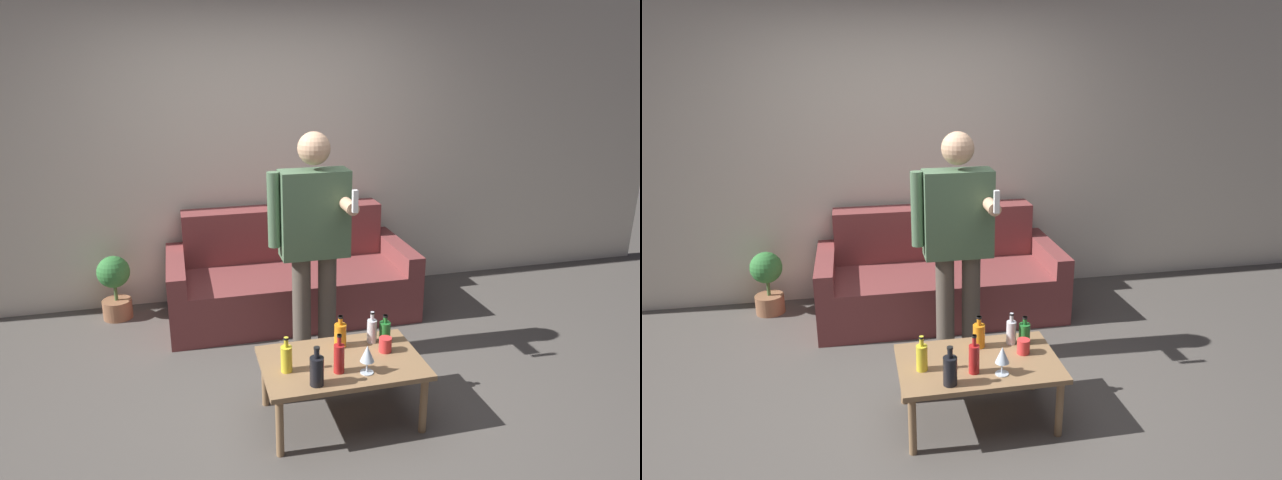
{
  "view_description": "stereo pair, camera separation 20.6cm",
  "coord_description": "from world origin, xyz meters",
  "views": [
    {
      "loc": [
        -0.67,
        -2.87,
        2.06
      ],
      "look_at": [
        0.18,
        0.45,
        0.95
      ],
      "focal_mm": 32.0,
      "sensor_mm": 36.0,
      "label": 1
    },
    {
      "loc": [
        -0.47,
        -2.91,
        2.06
      ],
      "look_at": [
        0.18,
        0.45,
        0.95
      ],
      "focal_mm": 32.0,
      "sensor_mm": 36.0,
      "label": 2
    }
  ],
  "objects": [
    {
      "name": "coffee_table",
      "position": [
        0.18,
        -0.08,
        0.34
      ],
      "size": [
        0.93,
        0.59,
        0.38
      ],
      "color": "#8E6B47",
      "rests_on": "ground_plane"
    },
    {
      "name": "cup_on_table",
      "position": [
        0.46,
        -0.04,
        0.43
      ],
      "size": [
        0.08,
        0.08,
        0.09
      ],
      "color": "red",
      "rests_on": "coffee_table"
    },
    {
      "name": "bottle_dark",
      "position": [
        -0.02,
        -0.29,
        0.47
      ],
      "size": [
        0.08,
        0.08,
        0.22
      ],
      "color": "black",
      "rests_on": "coffee_table"
    },
    {
      "name": "bottle_orange",
      "position": [
        -0.15,
        -0.11,
        0.47
      ],
      "size": [
        0.06,
        0.06,
        0.21
      ],
      "color": "yellow",
      "rests_on": "coffee_table"
    },
    {
      "name": "ground_plane",
      "position": [
        0.0,
        0.0,
        0.0
      ],
      "size": [
        16.0,
        16.0,
        0.0
      ],
      "primitive_type": "plane",
      "color": "#514C47"
    },
    {
      "name": "bottle_green",
      "position": [
        0.13,
        -0.19,
        0.47
      ],
      "size": [
        0.06,
        0.06,
        0.23
      ],
      "color": "#B21E1E",
      "rests_on": "coffee_table"
    },
    {
      "name": "potted_plant",
      "position": [
        -1.22,
        1.69,
        0.3
      ],
      "size": [
        0.26,
        0.26,
        0.53
      ],
      "color": "#936042",
      "rests_on": "ground_plane"
    },
    {
      "name": "wine_glass_near",
      "position": [
        0.27,
        -0.24,
        0.5
      ],
      "size": [
        0.08,
        0.08,
        0.17
      ],
      "color": "silver",
      "rests_on": "coffee_table"
    },
    {
      "name": "bottle_clear",
      "position": [
        0.42,
        0.09,
        0.46
      ],
      "size": [
        0.06,
        0.06,
        0.2
      ],
      "color": "silver",
      "rests_on": "coffee_table"
    },
    {
      "name": "couch",
      "position": [
        0.19,
        1.5,
        0.29
      ],
      "size": [
        1.97,
        0.9,
        0.83
      ],
      "color": "brown",
      "rests_on": "ground_plane"
    },
    {
      "name": "bottle_red",
      "position": [
        0.22,
        0.09,
        0.46
      ],
      "size": [
        0.07,
        0.07,
        0.2
      ],
      "color": "orange",
      "rests_on": "coffee_table"
    },
    {
      "name": "person_standing_front",
      "position": [
        0.19,
        0.64,
        0.93
      ],
      "size": [
        0.54,
        0.43,
        1.61
      ],
      "color": "brown",
      "rests_on": "ground_plane"
    },
    {
      "name": "bottle_yellow",
      "position": [
        0.5,
        0.08,
        0.45
      ],
      "size": [
        0.07,
        0.07,
        0.17
      ],
      "color": "#23752D",
      "rests_on": "coffee_table"
    },
    {
      "name": "wall_back",
      "position": [
        0.0,
        1.95,
        1.35
      ],
      "size": [
        8.0,
        0.06,
        2.7
      ],
      "color": "beige",
      "rests_on": "ground_plane"
    }
  ]
}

